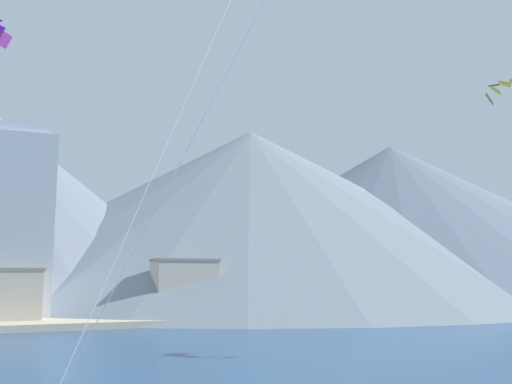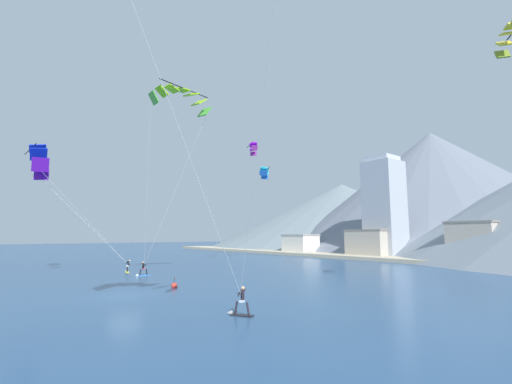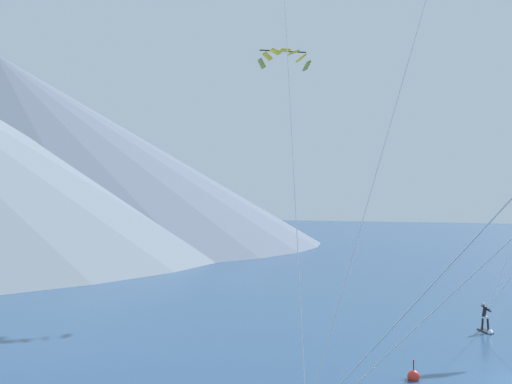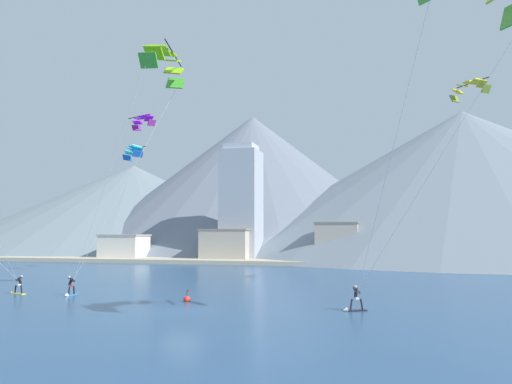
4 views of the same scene
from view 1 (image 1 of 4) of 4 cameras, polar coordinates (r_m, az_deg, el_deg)
shoreline_strip at (r=65.51m, az=-11.20°, el=-12.51°), size 180.00×10.00×0.70m
shore_building_harbour_front at (r=77.26m, az=7.48°, el=-10.71°), size 8.36×6.07×3.89m
shore_building_quay_east at (r=69.10m, az=-7.21°, el=-9.64°), size 7.53×4.98×7.23m
highrise_tower at (r=70.14m, az=-22.51°, el=-3.10°), size 7.00×7.00×22.26m
mountain_peak_east_shoulder at (r=123.28m, az=-0.57°, el=-2.21°), size 129.13×129.13×36.45m
mountain_peak_far_spur at (r=131.39m, az=13.51°, el=-2.84°), size 117.65×117.65×34.22m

